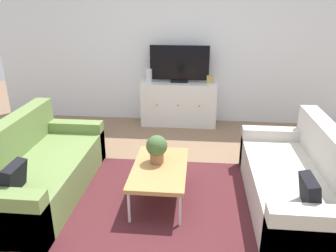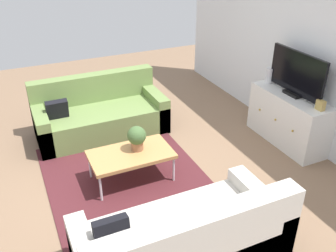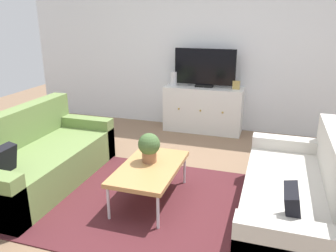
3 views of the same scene
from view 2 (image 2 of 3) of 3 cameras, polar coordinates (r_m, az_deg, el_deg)
ground_plane at (r=4.69m, az=-4.36°, el=-8.22°), size 10.00×10.00×0.00m
wall_back at (r=5.39m, az=21.80°, el=10.94°), size 6.40×0.12×2.70m
area_rug at (r=4.64m, az=-6.11°, el=-8.60°), size 2.50×1.90×0.01m
couch_left_side at (r=5.71m, az=-10.59°, el=1.76°), size 0.88×1.90×0.84m
couch_right_side at (r=3.48m, az=2.63°, el=-17.99°), size 0.88×1.90×0.84m
coffee_table at (r=4.49m, az=-5.76°, el=-4.48°), size 0.57×1.00×0.39m
potted_plant at (r=4.45m, az=-4.84°, el=-1.73°), size 0.23×0.23×0.31m
tv_console at (r=5.54m, az=18.01°, el=1.06°), size 1.26×0.47×0.74m
flat_screen_tv at (r=5.30m, az=19.26°, el=7.57°), size 0.98×0.16×0.61m
glass_vase at (r=5.70m, az=15.40°, el=7.53°), size 0.11×0.11×0.22m
mantel_clock at (r=5.05m, az=22.49°, el=2.99°), size 0.11×0.07×0.13m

